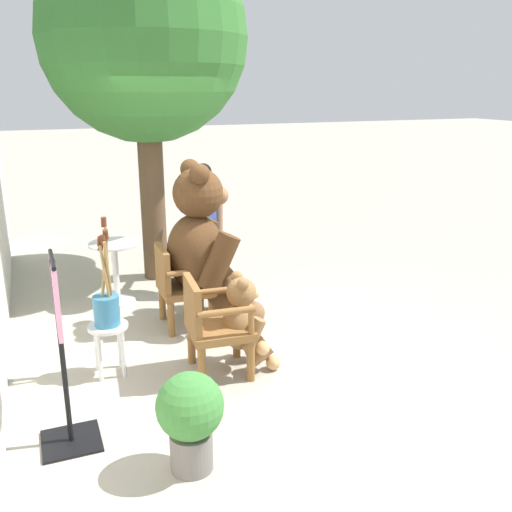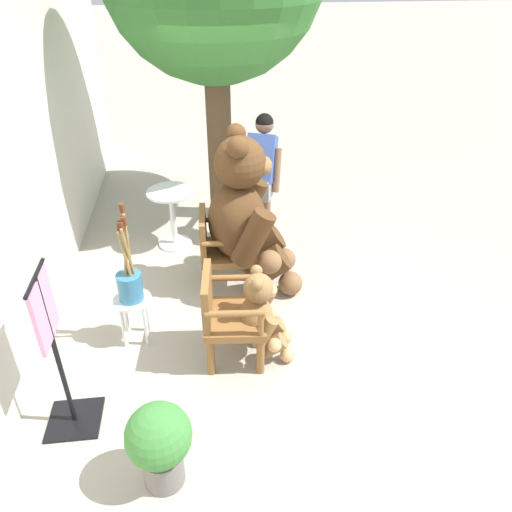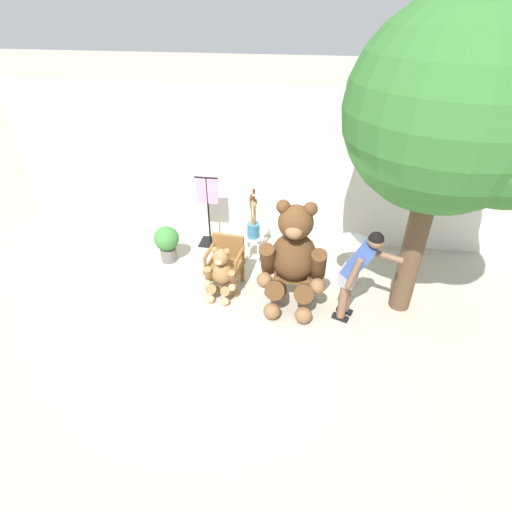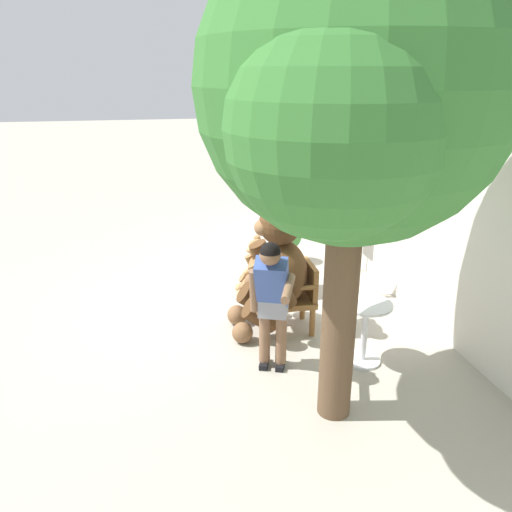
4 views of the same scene
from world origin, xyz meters
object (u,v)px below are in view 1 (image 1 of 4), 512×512
(patio_tree, at_px, (148,43))
(round_side_table, at_px, (115,266))
(wooden_chair_left, at_px, (213,324))
(clothing_display_stand, at_px, (62,349))
(teddy_bear_small, at_px, (244,323))
(white_stool, at_px, (109,336))
(potted_plant, at_px, (190,415))
(wooden_chair_right, at_px, (180,284))
(teddy_bear_large, at_px, (204,246))
(person_visitor, at_px, (203,218))
(brush_bucket, at_px, (106,303))

(patio_tree, bearing_deg, round_side_table, 141.71)
(wooden_chair_left, xyz_separation_m, clothing_display_stand, (-0.60, 1.25, 0.26))
(wooden_chair_left, xyz_separation_m, teddy_bear_small, (-0.01, -0.29, -0.03))
(white_stool, bearing_deg, wooden_chair_left, -110.72)
(white_stool, xyz_separation_m, round_side_table, (1.69, -0.32, 0.09))
(wooden_chair_left, xyz_separation_m, potted_plant, (-1.19, 0.53, -0.07))
(wooden_chair_left, bearing_deg, wooden_chair_right, 0.01)
(teddy_bear_large, xyz_separation_m, person_visitor, (0.90, -0.26, 0.08))
(teddy_bear_small, distance_m, patio_tree, 3.80)
(teddy_bear_large, height_order, patio_tree, patio_tree)
(brush_bucket, bearing_deg, person_visitor, -39.14)
(wooden_chair_right, relative_size, brush_bucket, 0.92)
(brush_bucket, bearing_deg, potted_plant, -168.85)
(wooden_chair_left, relative_size, person_visitor, 0.56)
(wooden_chair_right, xyz_separation_m, potted_plant, (-2.29, 0.53, -0.07))
(wooden_chair_right, bearing_deg, round_side_table, 29.48)
(teddy_bear_large, xyz_separation_m, potted_plant, (-2.28, 0.81, -0.44))
(wooden_chair_left, bearing_deg, white_stool, 69.28)
(person_visitor, relative_size, round_side_table, 2.13)
(person_visitor, distance_m, brush_bucket, 2.18)
(teddy_bear_large, distance_m, teddy_bear_small, 1.18)
(teddy_bear_large, distance_m, potted_plant, 2.46)
(wooden_chair_left, relative_size, potted_plant, 1.26)
(teddy_bear_small, relative_size, brush_bucket, 0.94)
(wooden_chair_left, bearing_deg, teddy_bear_small, -91.90)
(patio_tree, relative_size, clothing_display_stand, 3.06)
(round_side_table, bearing_deg, white_stool, 169.26)
(person_visitor, height_order, potted_plant, person_visitor)
(teddy_bear_small, relative_size, potted_plant, 1.29)
(white_stool, bearing_deg, teddy_bear_small, -106.15)
(wooden_chair_left, relative_size, teddy_bear_large, 0.50)
(potted_plant, bearing_deg, round_side_table, -0.37)
(person_visitor, bearing_deg, wooden_chair_left, 165.01)
(teddy_bear_large, xyz_separation_m, teddy_bear_small, (-1.10, -0.02, -0.41))
(white_stool, distance_m, potted_plant, 1.54)
(clothing_display_stand, bearing_deg, teddy_bear_large, -41.90)
(potted_plant, bearing_deg, teddy_bear_large, -19.46)
(patio_tree, bearing_deg, person_visitor, -157.95)
(wooden_chair_right, relative_size, potted_plant, 1.26)
(wooden_chair_left, relative_size, white_stool, 1.87)
(patio_tree, bearing_deg, brush_bucket, 158.56)
(teddy_bear_large, distance_m, round_side_table, 1.27)
(teddy_bear_small, bearing_deg, teddy_bear_large, 0.80)
(brush_bucket, bearing_deg, round_side_table, -10.64)
(brush_bucket, height_order, round_side_table, brush_bucket)
(wooden_chair_left, bearing_deg, brush_bucket, 69.18)
(wooden_chair_left, distance_m, clothing_display_stand, 1.41)
(person_visitor, xyz_separation_m, clothing_display_stand, (-2.59, 1.78, -0.19))
(white_stool, bearing_deg, round_side_table, -10.74)
(teddy_bear_large, bearing_deg, brush_bucket, 125.15)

